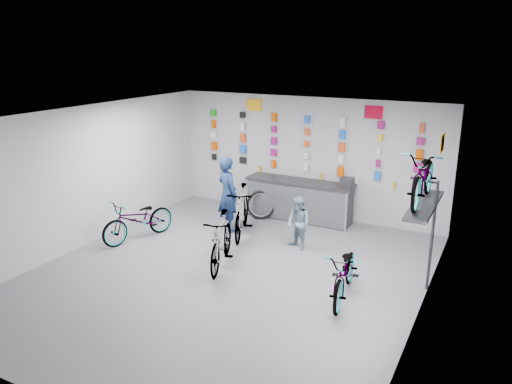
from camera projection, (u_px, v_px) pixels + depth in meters
The scene contains 21 objects.
floor at pixel (226, 275), 9.49m from camera, with size 8.00×8.00×0.00m, color #545459.
ceiling at pixel (223, 117), 8.64m from camera, with size 8.00×8.00×0.00m, color white.
wall_back at pixel (307, 157), 12.47m from camera, with size 7.00×7.00×0.00m, color #AAAAAC.
wall_front at pixel (44, 294), 5.66m from camera, with size 7.00×7.00×0.00m, color #AAAAAC.
wall_left at pixel (84, 177), 10.61m from camera, with size 8.00×8.00×0.00m, color #AAAAAC.
wall_right at pixel (424, 232), 7.52m from camera, with size 8.00×8.00×0.00m, color #AAAAAC.
counter at pixel (299, 201), 12.37m from camera, with size 2.70×0.66×1.00m.
merch_wall at pixel (306, 146), 12.33m from camera, with size 5.58×0.08×1.57m.
wall_bracket at pixel (426, 210), 8.63m from camera, with size 0.39×1.90×2.00m.
sign_left at pixel (254, 105), 12.77m from camera, with size 0.42×0.02×0.30m, color #FFB314.
sign_right at pixel (373, 112), 11.40m from camera, with size 0.42×0.02×0.30m, color #BB0626.
sign_side at pixel (442, 143), 8.22m from camera, with size 0.02×0.40×0.30m, color #FFB314.
bike_left at pixel (138, 220), 11.08m from camera, with size 0.63×1.80×0.95m, color gray.
bike_center at pixel (221, 241), 9.72m from camera, with size 0.50×1.79×1.07m, color gray.
bike_right at pixel (345, 273), 8.52m from camera, with size 0.61×1.76×0.92m, color gray.
bike_service at pixel (242, 211), 11.31m from camera, with size 0.54×1.91×1.15m, color gray.
bike_wall at pixel (424, 177), 8.49m from camera, with size 0.63×1.80×0.95m, color gray.
clerk at pixel (228, 194), 11.53m from camera, with size 0.65×0.42×1.77m, color #132346.
customer at pixel (298, 223), 10.56m from camera, with size 0.56×0.44×1.15m, color slate.
spare_wheel at pixel (261, 205), 12.48m from camera, with size 0.76×0.51×0.72m.
register at pixel (347, 182), 11.67m from camera, with size 0.28×0.30×0.22m, color black.
Camera 1 is at (4.49, -7.42, 4.22)m, focal length 35.00 mm.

